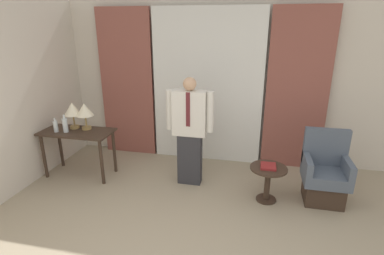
{
  "coord_description": "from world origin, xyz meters",
  "views": [
    {
      "loc": [
        0.81,
        -1.9,
        2.3
      ],
      "look_at": [
        -0.03,
        1.94,
        0.94
      ],
      "focal_mm": 28.0,
      "sensor_mm": 36.0,
      "label": 1
    }
  ],
  "objects_px": {
    "desk": "(78,138)",
    "bottle_by_lamp": "(56,126)",
    "person": "(190,129)",
    "armchair": "(324,176)",
    "table_lamp_right": "(85,111)",
    "side_table": "(268,178)",
    "bottle_near_edge": "(65,125)",
    "table_lamp_left": "(73,110)",
    "book": "(268,166)"
  },
  "relations": [
    {
      "from": "desk",
      "to": "armchair",
      "type": "bearing_deg",
      "value": 0.48
    },
    {
      "from": "table_lamp_right",
      "to": "armchair",
      "type": "xyz_separation_m",
      "value": [
        3.54,
        -0.09,
        -0.68
      ]
    },
    {
      "from": "bottle_by_lamp",
      "to": "side_table",
      "type": "relative_size",
      "value": 0.44
    },
    {
      "from": "desk",
      "to": "table_lamp_left",
      "type": "distance_m",
      "value": 0.45
    },
    {
      "from": "bottle_near_edge",
      "to": "book",
      "type": "relative_size",
      "value": 1.24
    },
    {
      "from": "book",
      "to": "table_lamp_right",
      "type": "bearing_deg",
      "value": 174.71
    },
    {
      "from": "person",
      "to": "book",
      "type": "relative_size",
      "value": 7.36
    },
    {
      "from": "bottle_near_edge",
      "to": "armchair",
      "type": "bearing_deg",
      "value": 1.6
    },
    {
      "from": "desk",
      "to": "bottle_by_lamp",
      "type": "xyz_separation_m",
      "value": [
        -0.28,
        -0.1,
        0.21
      ]
    },
    {
      "from": "desk",
      "to": "table_lamp_left",
      "type": "bearing_deg",
      "value": 131.96
    },
    {
      "from": "bottle_by_lamp",
      "to": "person",
      "type": "height_order",
      "value": "person"
    },
    {
      "from": "table_lamp_right",
      "to": "side_table",
      "type": "height_order",
      "value": "table_lamp_right"
    },
    {
      "from": "person",
      "to": "armchair",
      "type": "height_order",
      "value": "person"
    },
    {
      "from": "bottle_near_edge",
      "to": "book",
      "type": "height_order",
      "value": "bottle_near_edge"
    },
    {
      "from": "bottle_by_lamp",
      "to": "desk",
      "type": "bearing_deg",
      "value": 18.98
    },
    {
      "from": "person",
      "to": "armchair",
      "type": "bearing_deg",
      "value": -2.83
    },
    {
      "from": "person",
      "to": "table_lamp_right",
      "type": "bearing_deg",
      "value": -179.72
    },
    {
      "from": "desk",
      "to": "person",
      "type": "xyz_separation_m",
      "value": [
        1.76,
        0.12,
        0.25
      ]
    },
    {
      "from": "person",
      "to": "bottle_by_lamp",
      "type": "bearing_deg",
      "value": -173.83
    },
    {
      "from": "bottle_near_edge",
      "to": "person",
      "type": "bearing_deg",
      "value": 5.99
    },
    {
      "from": "bottle_by_lamp",
      "to": "book",
      "type": "xyz_separation_m",
      "value": [
        3.18,
        -0.05,
        -0.32
      ]
    },
    {
      "from": "bottle_by_lamp",
      "to": "table_lamp_right",
      "type": "bearing_deg",
      "value": 28.86
    },
    {
      "from": "desk",
      "to": "armchair",
      "type": "relative_size",
      "value": 1.13
    },
    {
      "from": "table_lamp_left",
      "to": "book",
      "type": "xyz_separation_m",
      "value": [
        3.0,
        -0.26,
        -0.53
      ]
    },
    {
      "from": "table_lamp_right",
      "to": "bottle_near_edge",
      "type": "relative_size",
      "value": 1.52
    },
    {
      "from": "armchair",
      "to": "bottle_near_edge",
      "type": "bearing_deg",
      "value": -178.4
    },
    {
      "from": "table_lamp_left",
      "to": "bottle_near_edge",
      "type": "xyz_separation_m",
      "value": [
        -0.03,
        -0.19,
        -0.19
      ]
    },
    {
      "from": "armchair",
      "to": "table_lamp_right",
      "type": "bearing_deg",
      "value": 178.62
    },
    {
      "from": "person",
      "to": "book",
      "type": "bearing_deg",
      "value": -13.27
    },
    {
      "from": "bottle_near_edge",
      "to": "person",
      "type": "xyz_separation_m",
      "value": [
        1.9,
        0.2,
        0.01
      ]
    },
    {
      "from": "bottle_by_lamp",
      "to": "armchair",
      "type": "xyz_separation_m",
      "value": [
        3.93,
        0.13,
        -0.47
      ]
    },
    {
      "from": "bottle_near_edge",
      "to": "side_table",
      "type": "height_order",
      "value": "bottle_near_edge"
    },
    {
      "from": "armchair",
      "to": "side_table",
      "type": "height_order",
      "value": "armchair"
    },
    {
      "from": "desk",
      "to": "book",
      "type": "xyz_separation_m",
      "value": [
        2.89,
        -0.14,
        -0.11
      ]
    },
    {
      "from": "armchair",
      "to": "person",
      "type": "bearing_deg",
      "value": 177.17
    },
    {
      "from": "armchair",
      "to": "side_table",
      "type": "distance_m",
      "value": 0.77
    },
    {
      "from": "desk",
      "to": "table_lamp_right",
      "type": "distance_m",
      "value": 0.45
    },
    {
      "from": "table_lamp_right",
      "to": "book",
      "type": "bearing_deg",
      "value": -5.29
    },
    {
      "from": "person",
      "to": "armchair",
      "type": "xyz_separation_m",
      "value": [
        1.88,
        -0.09,
        -0.5
      ]
    },
    {
      "from": "table_lamp_right",
      "to": "side_table",
      "type": "bearing_deg",
      "value": -5.38
    },
    {
      "from": "armchair",
      "to": "side_table",
      "type": "xyz_separation_m",
      "value": [
        -0.75,
        -0.18,
        -0.02
      ]
    },
    {
      "from": "table_lamp_right",
      "to": "table_lamp_left",
      "type": "bearing_deg",
      "value": 180.0
    },
    {
      "from": "armchair",
      "to": "side_table",
      "type": "bearing_deg",
      "value": -166.57
    },
    {
      "from": "table_lamp_left",
      "to": "armchair",
      "type": "bearing_deg",
      "value": -1.3
    },
    {
      "from": "table_lamp_right",
      "to": "side_table",
      "type": "relative_size",
      "value": 0.83
    },
    {
      "from": "bottle_by_lamp",
      "to": "person",
      "type": "xyz_separation_m",
      "value": [
        2.05,
        0.22,
        0.04
      ]
    },
    {
      "from": "table_lamp_left",
      "to": "bottle_by_lamp",
      "type": "distance_m",
      "value": 0.35
    },
    {
      "from": "armchair",
      "to": "desk",
      "type": "bearing_deg",
      "value": -179.52
    },
    {
      "from": "side_table",
      "to": "book",
      "type": "bearing_deg",
      "value": 147.81
    },
    {
      "from": "armchair",
      "to": "book",
      "type": "relative_size",
      "value": 4.44
    }
  ]
}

